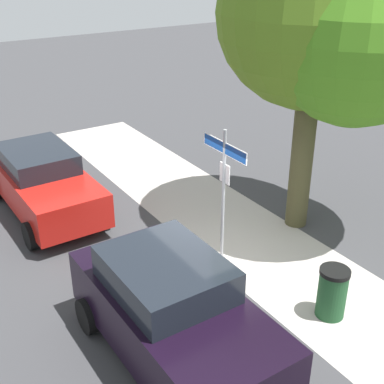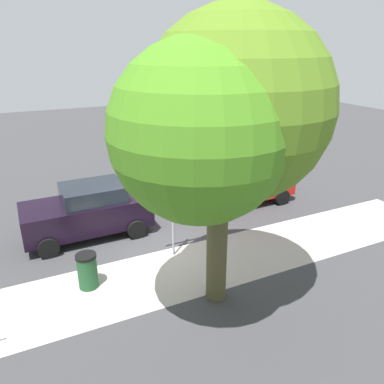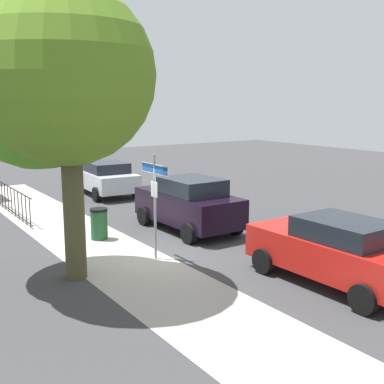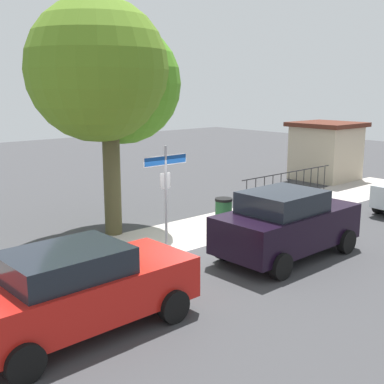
% 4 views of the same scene
% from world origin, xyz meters
% --- Properties ---
extents(ground_plane, '(60.00, 60.00, 0.00)m').
position_xyz_m(ground_plane, '(0.00, 0.00, 0.00)').
color(ground_plane, '#38383A').
extents(sidewalk_strip, '(24.00, 2.60, 0.00)m').
position_xyz_m(sidewalk_strip, '(2.00, 1.30, 0.00)').
color(sidewalk_strip, '#ABA29A').
rests_on(sidewalk_strip, ground_plane).
extents(street_sign, '(1.41, 0.07, 2.87)m').
position_xyz_m(street_sign, '(-0.52, 0.40, 1.96)').
color(street_sign, '#9EA0A5').
rests_on(street_sign, ground_plane).
extents(shade_tree, '(4.87, 4.20, 6.88)m').
position_xyz_m(shade_tree, '(-0.70, 2.97, 4.70)').
color(shade_tree, '#474428').
rests_on(shade_tree, ground_plane).
extents(car_red, '(4.35, 2.00, 1.61)m').
position_xyz_m(car_red, '(-4.56, -2.15, 0.83)').
color(car_red, red).
rests_on(car_red, ground_plane).
extents(car_black, '(4.13, 2.07, 1.78)m').
position_xyz_m(car_black, '(1.53, -2.04, 0.90)').
color(car_black, black).
rests_on(car_black, ground_plane).
extents(trash_bin, '(0.55, 0.55, 0.98)m').
position_xyz_m(trash_bin, '(2.16, 0.90, 0.49)').
color(trash_bin, '#1E4C28').
rests_on(trash_bin, ground_plane).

